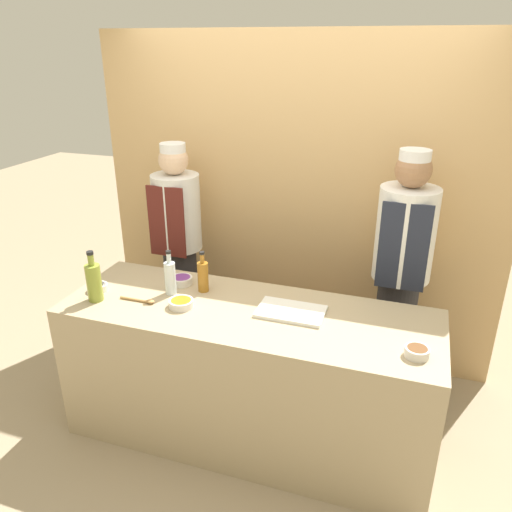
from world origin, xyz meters
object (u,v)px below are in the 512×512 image
object	(u,v)px
bottle_clear	(170,277)
wooden_spoon	(141,300)
sauce_bowl_brown	(417,352)
bottle_amber	(203,276)
bottle_oil	(94,281)
sauce_bowl_yellow	(98,287)
sauce_bowl_purple	(182,280)
sauce_bowl_orange	(181,303)
chef_left	(179,246)
cutting_board	(291,311)
chef_right	(401,271)

from	to	relation	value
bottle_clear	wooden_spoon	distance (m)	0.22
sauce_bowl_brown	bottle_clear	world-z (taller)	bottle_clear
bottle_amber	bottle_clear	size ratio (longest dim) A/B	0.93
sauce_bowl_brown	bottle_oil	distance (m)	1.84
sauce_bowl_brown	sauce_bowl_yellow	size ratio (longest dim) A/B	1.07
sauce_bowl_yellow	bottle_clear	distance (m)	0.46
sauce_bowl_purple	sauce_bowl_orange	xyz separation A→B (m)	(0.13, -0.27, -0.00)
sauce_bowl_orange	chef_left	size ratio (longest dim) A/B	0.09
sauce_bowl_purple	bottle_clear	size ratio (longest dim) A/B	0.48
cutting_board	chef_left	size ratio (longest dim) A/B	0.23
wooden_spoon	chef_right	size ratio (longest dim) A/B	0.13
sauce_bowl_yellow	bottle_clear	bearing A→B (deg)	14.06
sauce_bowl_brown	wooden_spoon	bearing A→B (deg)	177.77
sauce_bowl_yellow	chef_right	distance (m)	1.92
bottle_clear	bottle_amber	bearing A→B (deg)	28.34
sauce_bowl_purple	sauce_bowl_orange	distance (m)	0.30
cutting_board	sauce_bowl_brown	bearing A→B (deg)	-17.23
chef_right	bottle_amber	bearing A→B (deg)	-153.15
sauce_bowl_yellow	cutting_board	xyz separation A→B (m)	(1.20, 0.11, -0.01)
sauce_bowl_brown	sauce_bowl_purple	distance (m)	1.49
sauce_bowl_brown	chef_left	size ratio (longest dim) A/B	0.07
sauce_bowl_orange	bottle_amber	xyz separation A→B (m)	(0.04, 0.23, 0.08)
sauce_bowl_purple	chef_left	distance (m)	0.61
bottle_oil	chef_left	size ratio (longest dim) A/B	0.19
sauce_bowl_yellow	wooden_spoon	distance (m)	0.33
bottle_oil	wooden_spoon	distance (m)	0.30
cutting_board	bottle_clear	size ratio (longest dim) A/B	1.35
bottle_clear	sauce_bowl_yellow	bearing A→B (deg)	-165.94
sauce_bowl_brown	sauce_bowl_orange	distance (m)	1.32
sauce_bowl_orange	wooden_spoon	distance (m)	0.25
bottle_oil	chef_left	bearing A→B (deg)	83.55
sauce_bowl_yellow	bottle_amber	bearing A→B (deg)	18.36
sauce_bowl_purple	bottle_amber	bearing A→B (deg)	-14.77
bottle_oil	chef_right	world-z (taller)	chef_right
bottle_oil	chef_left	distance (m)	0.90
sauce_bowl_yellow	chef_left	size ratio (longest dim) A/B	0.07
cutting_board	chef_left	distance (m)	1.24
chef_right	cutting_board	bearing A→B (deg)	-129.57
bottle_oil	chef_right	bearing A→B (deg)	27.65
sauce_bowl_purple	sauce_bowl_orange	bearing A→B (deg)	-64.39
bottle_oil	bottle_amber	world-z (taller)	bottle_oil
bottle_amber	sauce_bowl_purple	bearing A→B (deg)	165.23
sauce_bowl_orange	chef_left	distance (m)	0.91
bottle_clear	sauce_bowl_purple	bearing A→B (deg)	88.65
sauce_bowl_brown	wooden_spoon	world-z (taller)	sauce_bowl_brown
sauce_bowl_orange	chef_right	bearing A→B (deg)	34.31
sauce_bowl_brown	cutting_board	distance (m)	0.72
sauce_bowl_yellow	chef_right	size ratio (longest dim) A/B	0.07
sauce_bowl_brown	bottle_amber	size ratio (longest dim) A/B	0.46
sauce_bowl_brown	sauce_bowl_purple	xyz separation A→B (m)	(-1.45, 0.36, -0.00)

